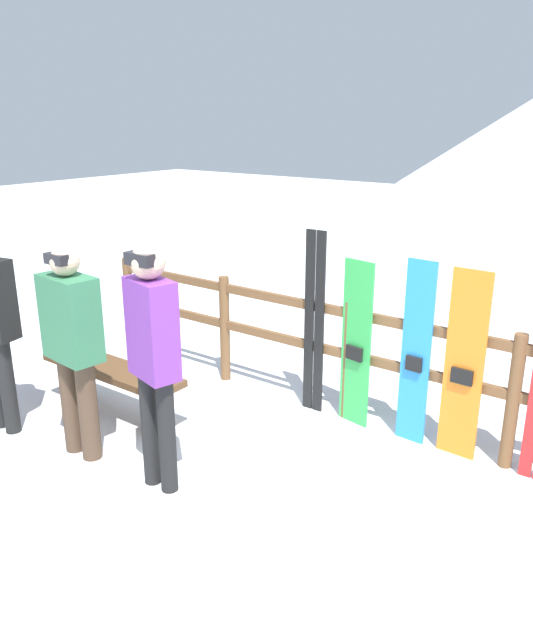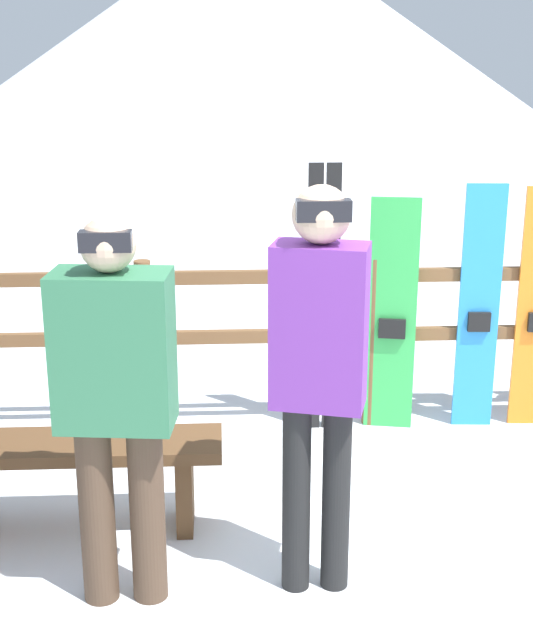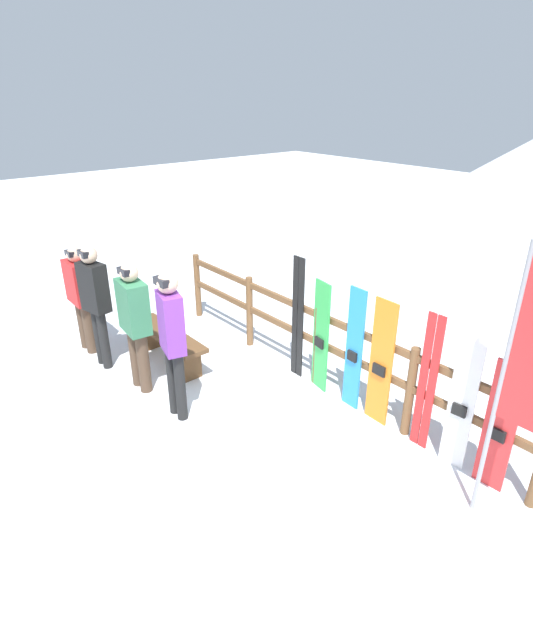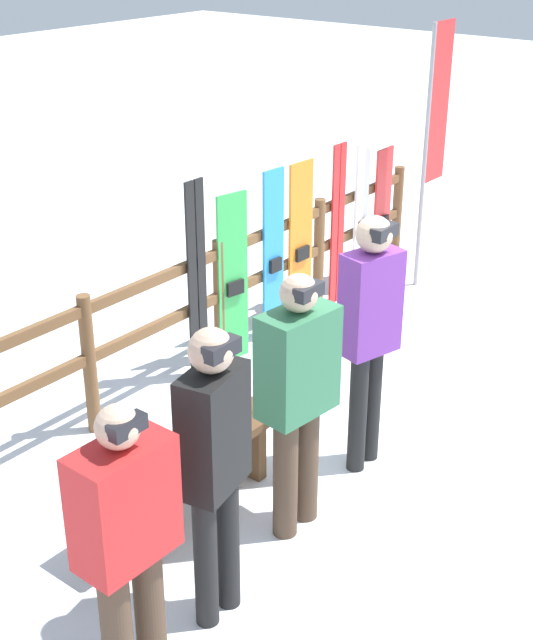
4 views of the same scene
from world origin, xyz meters
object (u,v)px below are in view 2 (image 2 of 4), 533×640
Objects in this scene: person_purple at (319,360)px; snowboard_green at (392,317)px; bench at (69,463)px; snowboard_blue at (479,309)px; person_plaid_green at (116,390)px; ski_pair_black at (323,301)px.

person_purple reaches higher than snowboard_green.
snowboard_blue is at bearing 26.44° from bench.
bench is 1.03× the size of snowboard_green.
person_purple is at bearing -110.43° from snowboard_green.
person_plaid_green is 2.67m from snowboard_blue.
bench is 0.90× the size of ski_pair_black.
ski_pair_black is (1.04, 1.75, -0.14)m from person_plaid_green.
snowboard_blue is (0.54, 0.00, 0.04)m from snowboard_green.
person_purple is 1.08× the size of ski_pair_black.
person_purple is at bearing -25.61° from bench.
snowboard_green is at bearing 50.04° from person_plaid_green.
bench is 1.46m from person_purple.
person_purple is 1.23× the size of snowboard_green.
person_purple is 1.17× the size of snowboard_blue.
bench is at bearing 154.39° from person_purple.
snowboard_blue is (1.17, 1.71, -0.31)m from person_purple.
snowboard_green is at bearing -0.47° from ski_pair_black.
bench is 2.63m from snowboard_blue.
snowboard_blue is at bearing 41.17° from person_plaid_green.
bench is 0.84× the size of person_purple.
snowboard_blue reaches higher than snowboard_green.
ski_pair_black is 1.08× the size of snowboard_blue.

